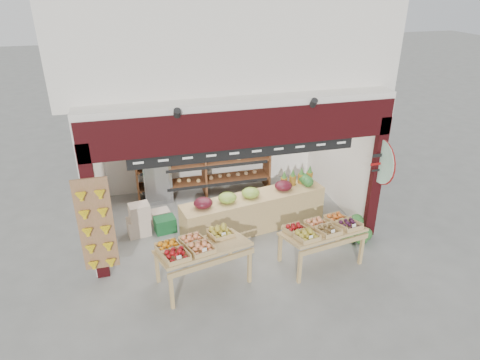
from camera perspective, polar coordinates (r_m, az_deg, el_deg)
name	(u,v)px	position (r m, az deg, el deg)	size (l,w,h in m)	color
ground	(233,226)	(9.62, -0.95, -6.18)	(60.00, 60.00, 0.00)	slate
shop_structure	(214,34)	(9.80, -3.54, 18.89)	(6.36, 5.12, 5.40)	silver
banana_board	(96,228)	(7.87, -18.60, -6.04)	(0.60, 0.15, 1.80)	#986545
gift_sign	(381,162)	(8.89, 18.32, 2.35)	(0.04, 0.93, 0.92)	silver
back_shelving	(203,149)	(10.49, -4.91, 4.15)	(3.34, 0.55, 2.03)	brown
refrigerator	(155,167)	(10.57, -11.23, 1.68)	(0.67, 0.67, 1.72)	silver
cardboard_stack	(150,221)	(9.51, -11.94, -5.32)	(1.06, 0.78, 0.73)	beige
mid_counter	(254,211)	(9.32, 1.84, -4.13)	(3.28, 1.17, 1.02)	tan
display_table_left	(196,247)	(7.60, -5.88, -8.85)	(1.75, 1.22, 1.02)	tan
display_table_right	(322,229)	(8.24, 10.93, -6.48)	(1.61, 1.07, 0.97)	tan
watermelon_pile	(355,231)	(9.44, 15.05, -6.56)	(0.70, 0.70, 0.55)	#1B5220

